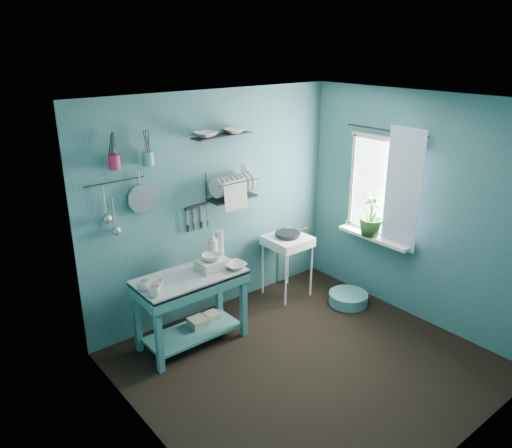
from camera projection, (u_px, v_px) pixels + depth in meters
floor at (307, 363)px, 4.87m from camera, size 3.20×3.20×0.00m
ceiling at (318, 102)px, 4.01m from camera, size 3.20×3.20×0.00m
wall_back at (216, 205)px, 5.53m from camera, size 3.20×0.00×3.20m
wall_front at (471, 313)px, 3.35m from camera, size 3.20×0.00×3.20m
wall_left at (150, 302)px, 3.49m from camera, size 0.00×3.00×3.00m
wall_right at (417, 209)px, 5.39m from camera, size 0.00×3.00×3.00m
work_counter at (192, 310)px, 5.08m from camera, size 1.12×0.61×0.78m
mug_left at (154, 291)px, 4.53m from camera, size 0.12×0.12×0.10m
mug_mid at (158, 284)px, 4.66m from camera, size 0.14×0.14×0.09m
mug_right at (144, 286)px, 4.64m from camera, size 0.17×0.17×0.10m
wash_tub at (212, 265)px, 5.07m from camera, size 0.28×0.22×0.10m
tub_bowl at (211, 257)px, 5.04m from camera, size 0.20×0.19×0.06m
soap_bottle at (213, 245)px, 5.29m from camera, size 0.12×0.12×0.30m
water_bottle at (219, 243)px, 5.37m from camera, size 0.09×0.09×0.28m
counter_bowl at (235, 266)px, 5.10m from camera, size 0.22×0.22×0.05m
hotplate_stand at (287, 266)px, 6.08m from camera, size 0.57×0.57×0.77m
frying_pan at (288, 234)px, 5.93m from camera, size 0.30×0.30×0.03m
knife_strip at (197, 206)px, 5.34m from camera, size 0.32×0.06×0.03m
dish_rack at (232, 185)px, 5.44m from camera, size 0.56×0.26×0.32m
upper_shelf at (222, 136)px, 5.21m from camera, size 0.71×0.23×0.01m
shelf_bowl_left at (206, 136)px, 5.09m from camera, size 0.25×0.25×0.06m
shelf_bowl_right at (234, 130)px, 5.29m from camera, size 0.23×0.23×0.05m
utensil_cup_magenta at (114, 162)px, 4.56m from camera, size 0.11×0.11×0.13m
utensil_cup_teal at (148, 159)px, 4.76m from camera, size 0.11×0.11×0.13m
colander at (141, 198)px, 4.87m from camera, size 0.28×0.03×0.28m
ladle_outer at (104, 201)px, 4.64m from camera, size 0.01×0.01×0.30m
ladle_inner at (114, 213)px, 4.73m from camera, size 0.01×0.01×0.30m
hook_rail at (115, 182)px, 4.66m from camera, size 0.60×0.01×0.01m
window_glass at (383, 187)px, 5.65m from camera, size 0.00×1.10×1.10m
windowsill at (374, 237)px, 5.81m from camera, size 0.16×0.95×0.04m
curtain at (402, 190)px, 5.38m from camera, size 0.00×1.35×1.35m
curtain_rod at (386, 130)px, 5.40m from camera, size 0.02×1.05×0.02m
potted_plant at (371, 215)px, 5.73m from camera, size 0.33×0.33×0.49m
storage_tin_large at (198, 328)px, 5.28m from camera, size 0.18×0.18×0.22m
storage_tin_small at (212, 321)px, 5.42m from camera, size 0.15×0.15×0.20m
floor_basin at (348, 298)px, 5.97m from camera, size 0.46×0.46×0.13m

